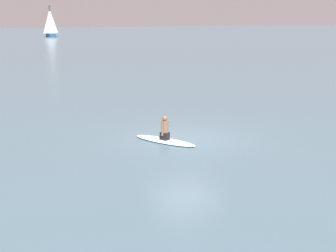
% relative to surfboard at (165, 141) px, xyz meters
% --- Properties ---
extents(ground_plane, '(400.00, 400.00, 0.00)m').
position_rel_surfboard_xyz_m(ground_plane, '(-0.90, -0.05, -0.04)').
color(ground_plane, slate).
extents(surfboard, '(1.85, 2.74, 0.08)m').
position_rel_surfboard_xyz_m(surfboard, '(0.00, 0.00, 0.00)').
color(surfboard, white).
rests_on(surfboard, ground).
extents(person_paddler, '(0.38, 0.37, 0.89)m').
position_rel_surfboard_xyz_m(person_paddler, '(0.00, 0.00, 0.44)').
color(person_paddler, black).
rests_on(person_paddler, surfboard).
extents(sailboat_near_right, '(3.64, 5.06, 7.28)m').
position_rel_surfboard_xyz_m(sailboat_near_right, '(-18.19, -97.35, 3.39)').
color(sailboat_near_right, navy).
rests_on(sailboat_near_right, ground).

